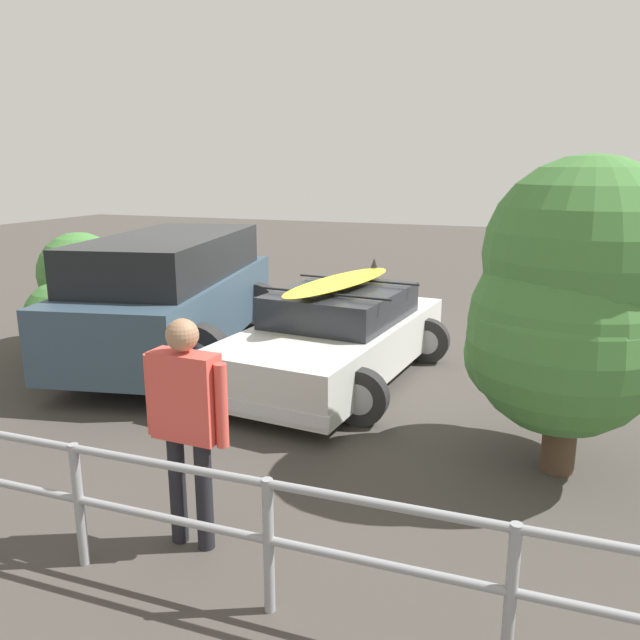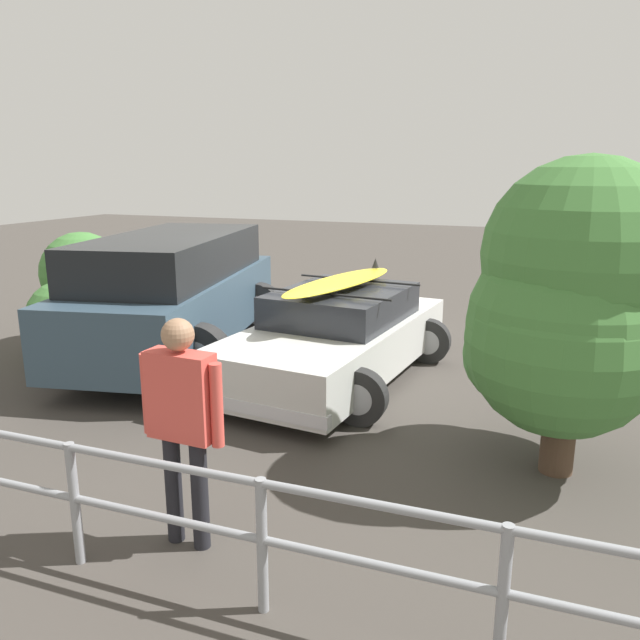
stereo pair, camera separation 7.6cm
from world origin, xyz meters
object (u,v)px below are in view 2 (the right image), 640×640
at_px(suv_car, 174,293).
at_px(bush_near_left, 572,307).
at_px(person_bystander, 182,413).
at_px(bush_near_right, 79,284).
at_px(sedan_car, 338,336).

relative_size(suv_car, bush_near_left, 1.74).
bearing_deg(suv_car, person_bystander, 124.62).
xyz_separation_m(person_bystander, bush_near_right, (4.40, -3.88, -0.04)).
bearing_deg(person_bystander, bush_near_right, -41.40).
relative_size(bush_near_left, bush_near_right, 1.49).
distance_m(person_bystander, bush_near_right, 5.87).
bearing_deg(bush_near_right, bush_near_left, 167.35).
bearing_deg(bush_near_left, bush_near_right, -12.65).
relative_size(sedan_car, bush_near_left, 1.47).
height_order(sedan_car, person_bystander, person_bystander).
relative_size(suv_car, bush_near_right, 2.58).
bearing_deg(sedan_car, suv_car, -2.56).
relative_size(sedan_car, suv_car, 0.84).
bearing_deg(sedan_car, bush_near_left, 149.59).
bearing_deg(bush_near_left, suv_car, -18.06).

